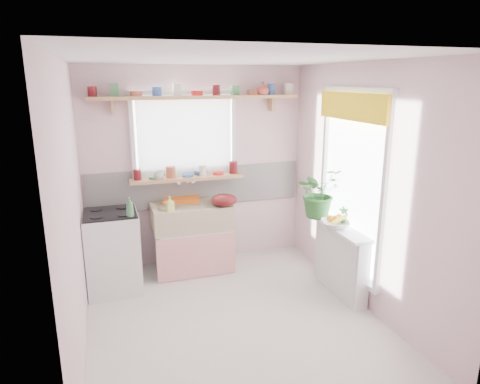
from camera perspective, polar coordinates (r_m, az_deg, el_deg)
name	(u,v)px	position (r m, az deg, el deg)	size (l,w,h in m)	color
room	(267,165)	(4.93, 3.56, 3.59)	(3.20, 3.20, 3.20)	beige
sink_unit	(192,237)	(5.37, -6.43, -5.95)	(0.95, 0.65, 1.11)	white
cooker	(113,251)	(5.05, -16.58, -7.55)	(0.58, 0.58, 0.93)	white
radiator_ledge	(340,259)	(4.93, 13.24, -8.67)	(0.22, 0.95, 0.78)	white
windowsill	(187,178)	(5.34, -7.06, 1.85)	(1.40, 0.22, 0.04)	tan
pine_shelf	(197,97)	(5.23, -5.73, 12.46)	(2.52, 0.24, 0.04)	tan
shelf_crockery	(197,91)	(5.23, -5.75, 13.29)	(2.47, 0.11, 0.12)	#590F14
sill_crockery	(186,172)	(5.32, -7.26, 2.63)	(1.35, 0.11, 0.12)	#590F14
dish_tray	(182,199)	(5.42, -7.79, -0.92)	(0.44, 0.33, 0.04)	orange
colander	(224,200)	(5.15, -2.14, -1.05)	(0.31, 0.31, 0.14)	#530E11
jade_plant	(319,192)	(5.00, 10.48, -0.04)	(0.53, 0.46, 0.59)	#276328
fruit_bowl	(335,224)	(4.74, 12.57, -4.19)	(0.30, 0.30, 0.07)	silver
herb_pot	(344,216)	(4.81, 13.65, -3.13)	(0.11, 0.08, 0.21)	#2B6B2F
soap_bottle_sink	(170,204)	(4.99, -9.33, -1.56)	(0.08, 0.08, 0.18)	#E0F66D
sill_cup	(159,176)	(5.22, -10.75, 2.17)	(0.12, 0.12, 0.10)	beige
sill_bowl	(201,172)	(5.43, -5.28, 2.62)	(0.18, 0.18, 0.06)	#315C9F
shelf_vase	(263,88)	(5.41, 3.07, 13.64)	(0.15, 0.15, 0.16)	#AF4336
cooker_bottle	(130,207)	(4.66, -14.49, -1.95)	(0.08, 0.08, 0.21)	#3C7949
fruit	(336,218)	(4.73, 12.64, -3.47)	(0.20, 0.14, 0.10)	orange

